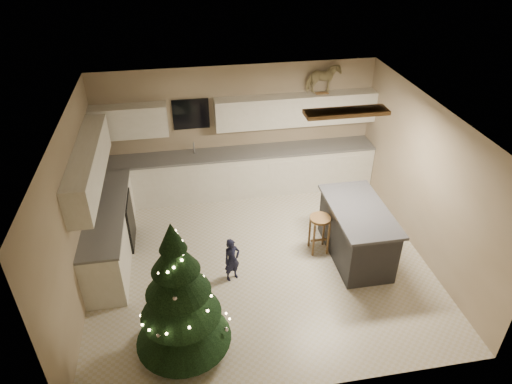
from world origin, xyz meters
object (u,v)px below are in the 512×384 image
Objects in this scene: rocking_horse at (323,79)px; toddler at (232,260)px; christmas_tree at (180,302)px; bar_stool at (320,226)px; island at (356,232)px.

toddler is at bearing 130.68° from rocking_horse.
christmas_tree reaches higher than toddler.
bar_stool is at bearing -8.34° from toddler.
bar_stool is at bearing 158.74° from island.
bar_stool is 2.93m from christmas_tree.
christmas_tree is 5.13m from rocking_horse.
rocking_horse is (2.16, 2.69, 1.91)m from toddler.
rocking_horse is at bearing 89.36° from island.
bar_stool is at bearing 154.47° from rocking_horse.
island is at bearing 168.90° from rocking_horse.
island is at bearing -18.35° from toddler.
toddler is at bearing 56.67° from christmas_tree.
christmas_tree is at bearing -144.64° from bar_stool.
bar_stool is 1.63m from toddler.
toddler is 3.94m from rocking_horse.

